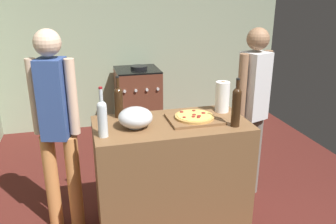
{
  "coord_description": "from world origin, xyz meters",
  "views": [
    {
      "loc": [
        -0.77,
        -1.64,
        1.88
      ],
      "look_at": [
        -0.13,
        0.82,
        0.98
      ],
      "focal_mm": 37.13,
      "sensor_mm": 36.0,
      "label": 1
    }
  ],
  "objects_px": {
    "pizza": "(194,116)",
    "person_in_stripes": "(56,123)",
    "wine_bottle_clear": "(119,101)",
    "person_in_red": "(252,106)",
    "wine_bottle_dark": "(236,105)",
    "wine_bottle_amber": "(102,117)",
    "stove": "(138,101)",
    "paper_towel_roll": "(222,97)",
    "mixing_bowl": "(135,117)"
  },
  "relations": [
    {
      "from": "pizza",
      "to": "mixing_bowl",
      "type": "relative_size",
      "value": 1.21
    },
    {
      "from": "wine_bottle_amber",
      "to": "stove",
      "type": "height_order",
      "value": "wine_bottle_amber"
    },
    {
      "from": "stove",
      "to": "person_in_stripes",
      "type": "height_order",
      "value": "person_in_stripes"
    },
    {
      "from": "mixing_bowl",
      "to": "wine_bottle_clear",
      "type": "height_order",
      "value": "wine_bottle_clear"
    },
    {
      "from": "mixing_bowl",
      "to": "stove",
      "type": "relative_size",
      "value": 0.27
    },
    {
      "from": "stove",
      "to": "wine_bottle_clear",
      "type": "bearing_deg",
      "value": -103.84
    },
    {
      "from": "pizza",
      "to": "paper_towel_roll",
      "type": "bearing_deg",
      "value": 26.05
    },
    {
      "from": "pizza",
      "to": "paper_towel_roll",
      "type": "distance_m",
      "value": 0.33
    },
    {
      "from": "stove",
      "to": "person_in_red",
      "type": "bearing_deg",
      "value": -68.35
    },
    {
      "from": "pizza",
      "to": "wine_bottle_clear",
      "type": "bearing_deg",
      "value": 158.56
    },
    {
      "from": "person_in_stripes",
      "to": "stove",
      "type": "bearing_deg",
      "value": 63.35
    },
    {
      "from": "wine_bottle_dark",
      "to": "pizza",
      "type": "bearing_deg",
      "value": 142.75
    },
    {
      "from": "pizza",
      "to": "person_in_stripes",
      "type": "relative_size",
      "value": 0.19
    },
    {
      "from": "mixing_bowl",
      "to": "paper_towel_roll",
      "type": "distance_m",
      "value": 0.76
    },
    {
      "from": "stove",
      "to": "person_in_red",
      "type": "relative_size",
      "value": 0.59
    },
    {
      "from": "mixing_bowl",
      "to": "person_in_stripes",
      "type": "bearing_deg",
      "value": 154.51
    },
    {
      "from": "pizza",
      "to": "wine_bottle_clear",
      "type": "xyz_separation_m",
      "value": [
        -0.55,
        0.22,
        0.1
      ]
    },
    {
      "from": "pizza",
      "to": "wine_bottle_dark",
      "type": "bearing_deg",
      "value": -37.25
    },
    {
      "from": "stove",
      "to": "mixing_bowl",
      "type": "bearing_deg",
      "value": -100.01
    },
    {
      "from": "pizza",
      "to": "wine_bottle_clear",
      "type": "relative_size",
      "value": 0.92
    },
    {
      "from": "wine_bottle_amber",
      "to": "person_in_stripes",
      "type": "relative_size",
      "value": 0.21
    },
    {
      "from": "paper_towel_roll",
      "to": "wine_bottle_clear",
      "type": "relative_size",
      "value": 0.77
    },
    {
      "from": "pizza",
      "to": "person_in_red",
      "type": "bearing_deg",
      "value": 24.29
    },
    {
      "from": "pizza",
      "to": "person_in_red",
      "type": "distance_m",
      "value": 0.71
    },
    {
      "from": "mixing_bowl",
      "to": "wine_bottle_amber",
      "type": "relative_size",
      "value": 0.71
    },
    {
      "from": "wine_bottle_amber",
      "to": "stove",
      "type": "relative_size",
      "value": 0.38
    },
    {
      "from": "mixing_bowl",
      "to": "paper_towel_roll",
      "type": "height_order",
      "value": "paper_towel_roll"
    },
    {
      "from": "person_in_red",
      "to": "wine_bottle_dark",
      "type": "bearing_deg",
      "value": -129.46
    },
    {
      "from": "wine_bottle_clear",
      "to": "stove",
      "type": "xyz_separation_m",
      "value": [
        0.47,
        1.9,
        -0.62
      ]
    },
    {
      "from": "person_in_red",
      "to": "stove",
      "type": "bearing_deg",
      "value": 111.65
    },
    {
      "from": "person_in_red",
      "to": "person_in_stripes",
      "type": "bearing_deg",
      "value": -178.08
    },
    {
      "from": "mixing_bowl",
      "to": "wine_bottle_clear",
      "type": "distance_m",
      "value": 0.27
    },
    {
      "from": "pizza",
      "to": "stove",
      "type": "height_order",
      "value": "pizza"
    },
    {
      "from": "mixing_bowl",
      "to": "wine_bottle_amber",
      "type": "xyz_separation_m",
      "value": [
        -0.24,
        -0.1,
        0.07
      ]
    },
    {
      "from": "stove",
      "to": "person_in_red",
      "type": "xyz_separation_m",
      "value": [
        0.73,
        -1.83,
        0.46
      ]
    },
    {
      "from": "paper_towel_roll",
      "to": "wine_bottle_clear",
      "type": "distance_m",
      "value": 0.84
    },
    {
      "from": "wine_bottle_clear",
      "to": "person_in_stripes",
      "type": "height_order",
      "value": "person_in_stripes"
    },
    {
      "from": "paper_towel_roll",
      "to": "person_in_red",
      "type": "height_order",
      "value": "person_in_red"
    },
    {
      "from": "mixing_bowl",
      "to": "paper_towel_roll",
      "type": "xyz_separation_m",
      "value": [
        0.74,
        0.17,
        0.05
      ]
    },
    {
      "from": "stove",
      "to": "person_in_stripes",
      "type": "xyz_separation_m",
      "value": [
        -0.95,
        -1.88,
        0.48
      ]
    },
    {
      "from": "person_in_stripes",
      "to": "pizza",
      "type": "bearing_deg",
      "value": -12.92
    },
    {
      "from": "wine_bottle_clear",
      "to": "person_in_red",
      "type": "distance_m",
      "value": 1.21
    },
    {
      "from": "wine_bottle_amber",
      "to": "wine_bottle_clear",
      "type": "relative_size",
      "value": 1.06
    },
    {
      "from": "wine_bottle_dark",
      "to": "person_in_red",
      "type": "distance_m",
      "value": 0.65
    },
    {
      "from": "mixing_bowl",
      "to": "stove",
      "type": "bearing_deg",
      "value": 79.99
    },
    {
      "from": "wine_bottle_amber",
      "to": "person_in_red",
      "type": "distance_m",
      "value": 1.42
    },
    {
      "from": "mixing_bowl",
      "to": "wine_bottle_clear",
      "type": "bearing_deg",
      "value": 109.58
    },
    {
      "from": "stove",
      "to": "wine_bottle_amber",
      "type": "bearing_deg",
      "value": -105.36
    },
    {
      "from": "mixing_bowl",
      "to": "person_in_red",
      "type": "distance_m",
      "value": 1.16
    },
    {
      "from": "pizza",
      "to": "mixing_bowl",
      "type": "height_order",
      "value": "mixing_bowl"
    }
  ]
}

